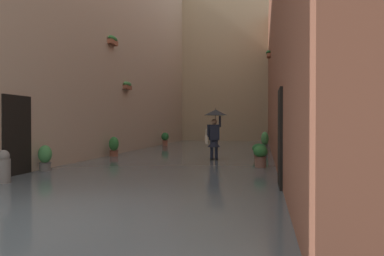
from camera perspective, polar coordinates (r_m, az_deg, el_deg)
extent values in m
plane|color=gray|center=(17.12, 0.92, -4.13)|extent=(60.00, 60.00, 0.00)
cube|color=#515B60|center=(17.11, 0.92, -4.03)|extent=(7.69, 29.76, 0.06)
cube|color=brown|center=(17.19, 15.67, 12.41)|extent=(1.80, 27.76, 9.88)
cube|color=black|center=(8.08, 13.90, -1.73)|extent=(0.08, 1.10, 2.20)
cube|color=#9E563D|center=(20.51, 12.08, 11.17)|extent=(0.20, 0.70, 0.18)
ellipsoid|color=#23602D|center=(20.54, 12.09, 11.61)|extent=(0.28, 0.76, 0.24)
cube|color=tan|center=(19.00, -12.61, 15.82)|extent=(1.80, 27.76, 12.80)
cube|color=black|center=(10.69, -26.07, -1.19)|extent=(0.08, 1.10, 2.20)
cube|color=#9E563D|center=(16.32, -12.47, 13.14)|extent=(0.20, 0.70, 0.18)
ellipsoid|color=#387F3D|center=(16.36, -12.47, 13.68)|extent=(0.28, 0.76, 0.24)
cube|color=brown|center=(17.59, -10.23, 6.36)|extent=(0.20, 0.70, 0.18)
ellipsoid|color=#428947|center=(17.60, -10.23, 6.88)|extent=(0.28, 0.76, 0.24)
cube|color=tan|center=(30.04, 5.33, 9.02)|extent=(10.49, 1.80, 11.58)
cube|color=black|center=(13.89, 3.16, -5.04)|extent=(0.18, 0.26, 0.10)
cylinder|color=#1E2333|center=(13.86, 3.16, -3.39)|extent=(0.15, 0.15, 0.70)
cube|color=black|center=(13.93, 3.89, -5.03)|extent=(0.18, 0.26, 0.10)
cylinder|color=#1E2333|center=(13.89, 3.89, -3.38)|extent=(0.15, 0.15, 0.70)
cube|color=#1E2333|center=(13.85, 3.53, -0.70)|extent=(0.43, 0.33, 0.60)
cone|color=#1E2333|center=(13.86, 3.53, -2.44)|extent=(0.63, 0.63, 0.28)
sphere|color=#8C664C|center=(13.84, 3.53, 0.97)|extent=(0.22, 0.22, 0.22)
cylinder|color=#1E2333|center=(13.89, 4.46, 1.04)|extent=(0.11, 0.11, 0.44)
cylinder|color=#1E2333|center=(13.80, 2.59, -0.45)|extent=(0.11, 0.11, 0.48)
cylinder|color=black|center=(13.85, 3.77, 1.52)|extent=(0.02, 0.02, 0.47)
cone|color=black|center=(13.86, 3.77, 2.50)|extent=(0.90, 0.90, 0.22)
cylinder|color=black|center=(13.87, 3.77, 3.08)|extent=(0.01, 0.01, 0.08)
cube|color=beige|center=(13.78, 2.28, -1.87)|extent=(0.15, 0.28, 0.32)
torus|color=beige|center=(13.77, 2.28, -0.71)|extent=(0.12, 0.29, 0.30)
cylinder|color=brown|center=(15.51, -12.31, -4.11)|extent=(0.35, 0.35, 0.29)
torus|color=brown|center=(15.50, -12.31, -3.57)|extent=(0.39, 0.39, 0.04)
ellipsoid|color=#2D7033|center=(15.48, -12.31, -2.47)|extent=(0.41, 0.41, 0.59)
cylinder|color=brown|center=(22.55, -4.30, -2.49)|extent=(0.32, 0.32, 0.38)
torus|color=brown|center=(22.54, -4.30, -2.01)|extent=(0.35, 0.35, 0.04)
ellipsoid|color=#23602D|center=(22.53, -4.30, -1.37)|extent=(0.47, 0.47, 0.51)
cylinder|color=brown|center=(14.71, 10.64, -4.40)|extent=(0.38, 0.38, 0.27)
torus|color=brown|center=(14.70, 10.64, -3.88)|extent=(0.42, 0.42, 0.04)
ellipsoid|color=#23602D|center=(14.69, 10.64, -3.17)|extent=(0.57, 0.57, 0.37)
cylinder|color=#66605B|center=(18.19, 11.51, -3.27)|extent=(0.30, 0.30, 0.37)
torus|color=#56524E|center=(18.18, 11.51, -2.69)|extent=(0.33, 0.33, 0.04)
ellipsoid|color=#428947|center=(18.16, 11.51, -1.65)|extent=(0.37, 0.37, 0.66)
cylinder|color=#66605B|center=(11.33, -22.31, -5.90)|extent=(0.32, 0.32, 0.30)
torus|color=#56524E|center=(11.31, -22.32, -5.15)|extent=(0.35, 0.35, 0.04)
ellipsoid|color=#428947|center=(11.29, -22.32, -3.85)|extent=(0.38, 0.38, 0.52)
cylinder|color=brown|center=(11.54, 10.82, -5.52)|extent=(0.35, 0.35, 0.38)
torus|color=brown|center=(11.52, 10.82, -4.57)|extent=(0.39, 0.39, 0.04)
ellipsoid|color=#2D7033|center=(11.51, 10.82, -3.66)|extent=(0.45, 0.45, 0.37)
cylinder|color=slate|center=(9.43, -27.81, -6.26)|extent=(0.32, 0.32, 0.62)
sphere|color=slate|center=(9.40, -27.83, -3.96)|extent=(0.29, 0.29, 0.29)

